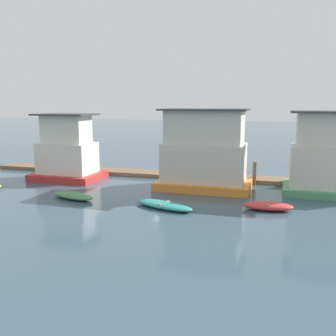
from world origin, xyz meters
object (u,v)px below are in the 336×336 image
dinghy_green (73,196)px  mooring_post_centre (254,174)px  houseboat_orange (204,152)px  houseboat_red (67,152)px  dinghy_red (268,206)px  houseboat_green (329,157)px  dinghy_teal (164,205)px

dinghy_green → mooring_post_centre: size_ratio=1.98×
houseboat_orange → mooring_post_centre: (3.33, 2.09, -1.69)m
houseboat_red → dinghy_red: (15.45, -4.40, -1.92)m
houseboat_red → houseboat_green: size_ratio=0.92×
dinghy_teal → mooring_post_centre: mooring_post_centre is taller
dinghy_red → houseboat_orange: bearing=136.4°
dinghy_red → mooring_post_centre: bearing=100.7°
mooring_post_centre → dinghy_teal: bearing=-120.2°
houseboat_green → dinghy_teal: (-9.32, -6.43, -2.25)m
houseboat_red → dinghy_green: (3.63, -5.39, -1.94)m
houseboat_red → dinghy_red: size_ratio=1.80×
houseboat_red → houseboat_green: bearing=2.1°
dinghy_green → dinghy_teal: 6.11m
houseboat_red → dinghy_teal: 11.47m
dinghy_red → mooring_post_centre: size_ratio=1.66×
mooring_post_centre → dinghy_green: bearing=-145.1°
houseboat_orange → dinghy_teal: size_ratio=1.62×
dinghy_green → houseboat_orange: bearing=36.1°
houseboat_orange → houseboat_red: bearing=179.6°
dinghy_teal → mooring_post_centre: size_ratio=2.32×
houseboat_orange → dinghy_green: houseboat_orange is taller
houseboat_green → houseboat_orange: bearing=-174.6°
dinghy_teal → houseboat_orange: bearing=78.2°
dinghy_green → mooring_post_centre: (10.61, 7.40, 0.65)m
dinghy_teal → dinghy_red: bearing=13.2°
dinghy_teal → mooring_post_centre: 8.99m
dinghy_green → dinghy_teal: size_ratio=0.85×
houseboat_green → dinghy_red: 6.62m
dinghy_red → mooring_post_centre: mooring_post_centre is taller
houseboat_green → mooring_post_centre: (-4.81, 1.31, -1.57)m
houseboat_orange → houseboat_green: size_ratio=1.15×
dinghy_green → mooring_post_centre: mooring_post_centre is taller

